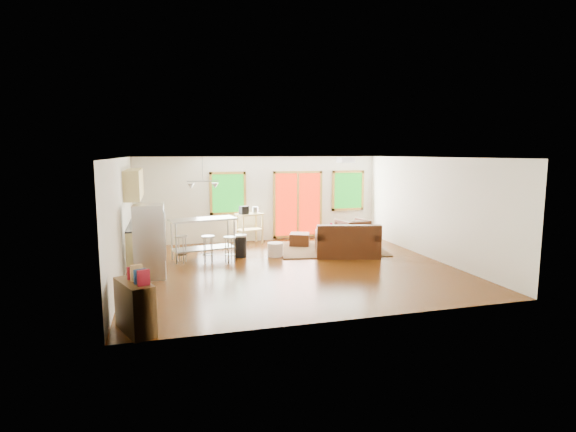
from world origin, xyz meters
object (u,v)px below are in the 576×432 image
object	(u,v)px
rug	(330,249)
refrigerator	(150,241)
island	(203,231)
armchair	(352,230)
coffee_table	(336,236)
kitchen_cart	(249,218)
loveseat	(347,243)
ottoman	(300,240)

from	to	relation	value
rug	refrigerator	bearing A→B (deg)	-160.63
island	armchair	bearing A→B (deg)	9.89
armchair	refrigerator	world-z (taller)	refrigerator
rug	armchair	bearing A→B (deg)	31.30
coffee_table	rug	bearing A→B (deg)	-143.68
armchair	refrigerator	distance (m)	6.18
rug	kitchen_cart	size ratio (longest dim) A/B	2.53
rug	armchair	size ratio (longest dim) A/B	3.52
loveseat	island	distance (m)	3.77
refrigerator	rug	bearing A→B (deg)	20.71
coffee_table	loveseat	bearing A→B (deg)	-97.06
loveseat	refrigerator	bearing A→B (deg)	-155.79
coffee_table	ottoman	bearing A→B (deg)	153.47
coffee_table	ottoman	distance (m)	1.09
refrigerator	coffee_table	bearing A→B (deg)	21.71
refrigerator	kitchen_cart	bearing A→B (deg)	49.49
refrigerator	island	xyz separation A→B (m)	(1.26, 1.47, -0.08)
armchair	island	world-z (taller)	island
loveseat	rug	bearing A→B (deg)	113.01
coffee_table	kitchen_cart	world-z (taller)	kitchen_cart
armchair	refrigerator	bearing A→B (deg)	10.13
rug	kitchen_cart	bearing A→B (deg)	146.31
rug	armchair	world-z (taller)	armchair
refrigerator	armchair	bearing A→B (deg)	22.77
rug	loveseat	xyz separation A→B (m)	(0.12, -0.92, 0.33)
loveseat	kitchen_cart	xyz separation A→B (m)	(-2.19, 2.30, 0.44)
refrigerator	ottoman	bearing A→B (deg)	31.24
island	kitchen_cart	xyz separation A→B (m)	(1.49, 1.60, 0.06)
coffee_table	island	world-z (taller)	island
kitchen_cart	island	bearing A→B (deg)	-132.95
rug	ottoman	distance (m)	0.99
armchair	ottoman	bearing A→B (deg)	-15.44
armchair	kitchen_cart	xyz separation A→B (m)	(-2.99, 0.82, 0.37)
coffee_table	ottoman	size ratio (longest dim) A/B	1.77
loveseat	coffee_table	bearing A→B (deg)	98.28
ottoman	kitchen_cart	world-z (taller)	kitchen_cart
armchair	island	bearing A→B (deg)	-1.41
rug	refrigerator	size ratio (longest dim) A/B	1.81
armchair	ottoman	xyz separation A→B (m)	(-1.62, 0.12, -0.23)
loveseat	ottoman	world-z (taller)	loveseat
coffee_table	armchair	size ratio (longest dim) A/B	1.20
loveseat	kitchen_cart	bearing A→B (deg)	148.95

